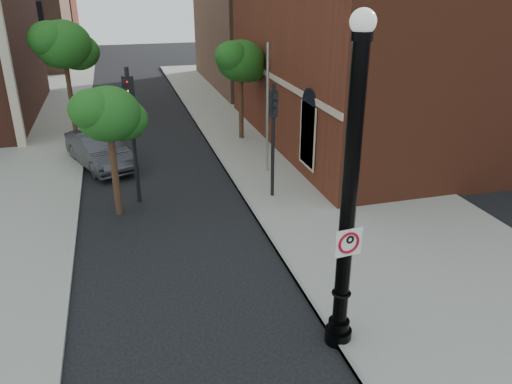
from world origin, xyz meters
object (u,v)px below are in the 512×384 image
object	(u,v)px
lamppost	(348,210)
traffic_signal_left	(131,114)
traffic_signal_right	(273,123)
no_parking_sign	(349,242)
parked_car	(99,150)

from	to	relation	value
lamppost	traffic_signal_left	bearing A→B (deg)	112.93
traffic_signal_left	traffic_signal_right	world-z (taller)	traffic_signal_left
lamppost	no_parking_sign	bearing A→B (deg)	-95.43
no_parking_sign	parked_car	world-z (taller)	no_parking_sign
parked_car	traffic_signal_right	distance (m)	8.68
lamppost	no_parking_sign	world-z (taller)	lamppost
lamppost	no_parking_sign	distance (m)	0.69
no_parking_sign	traffic_signal_left	xyz separation A→B (m)	(-3.93, 9.53, 0.68)
parked_car	traffic_signal_left	world-z (taller)	traffic_signal_left
traffic_signal_left	parked_car	bearing A→B (deg)	86.04
lamppost	traffic_signal_right	size ratio (longest dim) A/B	1.66
no_parking_sign	traffic_signal_right	size ratio (longest dim) A/B	0.14
no_parking_sign	parked_car	size ratio (longest dim) A/B	0.13
no_parking_sign	traffic_signal_left	world-z (taller)	traffic_signal_left
lamppost	traffic_signal_left	size ratio (longest dim) A/B	1.46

